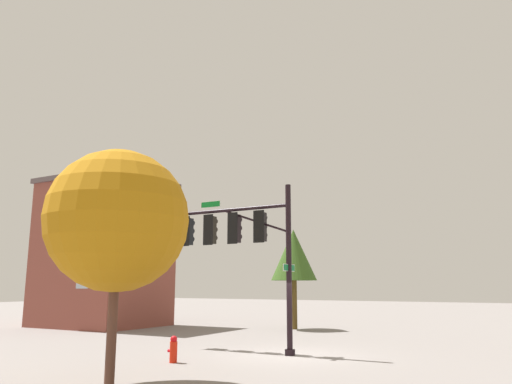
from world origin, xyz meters
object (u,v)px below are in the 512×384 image
at_px(signal_pole_assembly, 226,236).
at_px(brick_building, 104,252).
at_px(fire_hydrant, 173,349).
at_px(tree_mid, 294,255).
at_px(tree_near, 118,221).

bearing_deg(signal_pole_assembly, brick_building, -24.36).
bearing_deg(fire_hydrant, signal_pole_assembly, -86.66).
distance_m(signal_pole_assembly, brick_building, 13.77).
relative_size(fire_hydrant, brick_building, 0.09).
height_order(signal_pole_assembly, tree_mid, signal_pole_assembly).
bearing_deg(tree_mid, signal_pole_assembly, 98.89).
bearing_deg(brick_building, tree_near, 137.15).
height_order(signal_pole_assembly, tree_near, signal_pole_assembly).
height_order(tree_near, brick_building, brick_building).
xyz_separation_m(signal_pole_assembly, tree_near, (-1.15, 7.02, -0.25)).
bearing_deg(signal_pole_assembly, tree_near, 99.29).
relative_size(signal_pole_assembly, tree_mid, 1.16).
xyz_separation_m(fire_hydrant, tree_mid, (1.68, -12.86, 3.69)).
distance_m(tree_near, brick_building, 18.67).
relative_size(tree_near, brick_building, 0.67).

